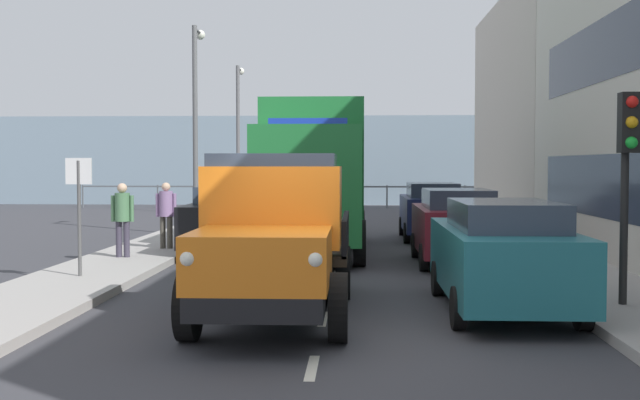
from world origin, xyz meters
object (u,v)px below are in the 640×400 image
at_px(lorry_cargo_green, 315,172).
at_px(car_maroon_kerbside_1, 456,225).
at_px(truck_vintage_orange, 274,241).
at_px(lamp_post_promenade, 196,109).
at_px(car_navy_kerbside_2, 432,210).
at_px(pedestrian_couple_b, 122,214).
at_px(pedestrian_with_bag, 166,210).
at_px(car_teal_kerbside_near, 502,254).
at_px(street_sign, 79,196).
at_px(car_silver_oppositeside_1, 262,205).
at_px(lamp_post_far, 239,125).
at_px(car_black_oppositeside_0, 231,218).
at_px(traffic_light_near, 628,151).

relative_size(lorry_cargo_green, car_maroon_kerbside_1, 2.09).
distance_m(truck_vintage_orange, lamp_post_promenade, 14.51).
bearing_deg(car_navy_kerbside_2, lamp_post_promenade, -8.36).
xyz_separation_m(lorry_cargo_green, car_navy_kerbside_2, (-3.35, -3.56, -1.18)).
distance_m(car_navy_kerbside_2, pedestrian_couple_b, 9.81).
bearing_deg(lamp_post_promenade, pedestrian_with_bag, 93.56).
distance_m(car_teal_kerbside_near, street_sign, 7.96).
relative_size(truck_vintage_orange, car_silver_oppositeside_1, 1.33).
xyz_separation_m(car_silver_oppositeside_1, lamp_post_far, (2.05, -8.26, 3.11)).
distance_m(lorry_cargo_green, lamp_post_far, 15.00).
distance_m(car_black_oppositeside_0, traffic_light_near, 10.89).
relative_size(car_maroon_kerbside_1, traffic_light_near, 1.23).
bearing_deg(lamp_post_far, car_black_oppositeside_0, 97.99).
bearing_deg(pedestrian_couple_b, lamp_post_promenade, -91.64).
bearing_deg(pedestrian_couple_b, truck_vintage_orange, 123.11).
distance_m(truck_vintage_orange, street_sign, 5.33).
height_order(pedestrian_with_bag, traffic_light_near, traffic_light_near).
bearing_deg(traffic_light_near, car_silver_oppositeside_1, -63.01).
bearing_deg(lamp_post_promenade, truck_vintage_orange, 106.21).
relative_size(truck_vintage_orange, traffic_light_near, 1.76).
distance_m(traffic_light_near, lamp_post_promenade, 15.97).
distance_m(lorry_cargo_green, street_sign, 7.03).
relative_size(car_maroon_kerbside_1, pedestrian_with_bag, 2.35).
bearing_deg(traffic_light_near, street_sign, -15.90).
distance_m(car_black_oppositeside_0, lamp_post_promenade, 6.21).
relative_size(car_silver_oppositeside_1, pedestrian_with_bag, 2.53).
relative_size(car_navy_kerbside_2, street_sign, 1.78).
distance_m(car_black_oppositeside_0, pedestrian_couple_b, 3.12).
distance_m(traffic_light_near, lamp_post_far, 24.46).
distance_m(car_black_oppositeside_0, street_sign, 5.72).
distance_m(car_navy_kerbside_2, lamp_post_far, 13.46).
height_order(traffic_light_near, street_sign, traffic_light_near).
xyz_separation_m(pedestrian_with_bag, lamp_post_far, (0.45, -14.97, 2.88)).
bearing_deg(car_teal_kerbside_near, street_sign, -17.96).
bearing_deg(lorry_cargo_green, car_silver_oppositeside_1, -70.44).
bearing_deg(car_silver_oppositeside_1, street_sign, 80.01).
xyz_separation_m(car_navy_kerbside_2, car_black_oppositeside_0, (5.48, 3.91, 0.00)).
xyz_separation_m(car_black_oppositeside_0, car_silver_oppositeside_1, (-0.00, -6.36, -0.00)).
xyz_separation_m(car_teal_kerbside_near, pedestrian_couple_b, (7.63, -5.47, 0.25)).
bearing_deg(lorry_cargo_green, car_black_oppositeside_0, 9.23).
bearing_deg(car_maroon_kerbside_1, lamp_post_far, -65.62).
bearing_deg(pedestrian_with_bag, lamp_post_far, -88.28).
xyz_separation_m(car_navy_kerbside_2, traffic_light_near, (-1.80, 11.85, 1.58)).
distance_m(car_teal_kerbside_near, car_maroon_kerbside_1, 5.71).
bearing_deg(car_teal_kerbside_near, car_navy_kerbside_2, -90.00).
bearing_deg(pedestrian_with_bag, car_silver_oppositeside_1, -103.43).
bearing_deg(car_maroon_kerbside_1, pedestrian_couple_b, 1.80).
bearing_deg(street_sign, car_silver_oppositeside_1, -99.99).
bearing_deg(lorry_cargo_green, pedestrian_couple_b, 31.24).
xyz_separation_m(truck_vintage_orange, pedestrian_with_bag, (3.64, -8.31, -0.05)).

